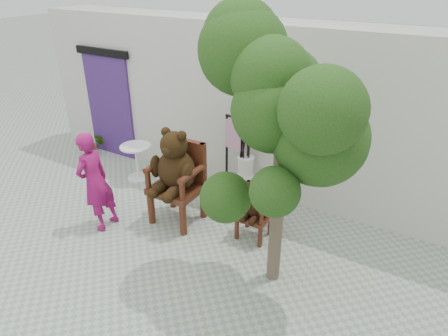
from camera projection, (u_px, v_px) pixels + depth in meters
name	position (u px, v px, depth m)	size (l,w,h in m)	color
ground_plane	(142.00, 262.00, 5.72)	(60.00, 60.00, 0.00)	#9FA896
back_wall	(245.00, 104.00, 7.42)	(9.00, 1.00, 3.00)	silver
doorway	(110.00, 104.00, 8.54)	(1.40, 0.11, 2.33)	#412268
chair_big	(176.00, 170.00, 6.30)	(0.77, 0.85, 1.61)	#3D190D
chair_small	(255.00, 206.00, 6.04)	(0.48, 0.50, 0.94)	#3D190D
person	(95.00, 182.00, 6.22)	(0.58, 0.38, 1.58)	#94125B
cafe_table	(137.00, 158.00, 7.79)	(0.60, 0.60, 0.70)	white
display_stand	(233.00, 166.00, 7.16)	(0.53, 0.46, 1.51)	black
stool_bucket	(246.00, 166.00, 7.04)	(0.32, 0.32, 1.45)	white
tree	(275.00, 95.00, 4.31)	(2.11, 1.68, 3.52)	#4C3D2D
potted_plant	(92.00, 144.00, 8.91)	(0.42, 0.37, 0.47)	#14330D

